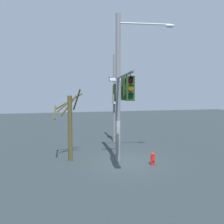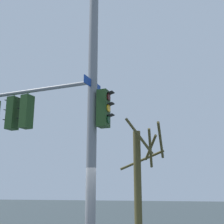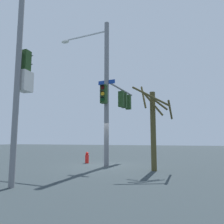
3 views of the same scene
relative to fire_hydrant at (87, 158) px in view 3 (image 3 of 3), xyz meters
name	(u,v)px [view 3 (image 3 of 3)]	position (x,y,z in m)	size (l,w,h in m)	color
ground_plane	(103,166)	(0.97, 1.42, -0.34)	(80.00, 80.00, 0.00)	#2F393D
main_signal_pole_assembly	(111,91)	(0.37, 1.73, 4.27)	(5.24, 4.28, 8.81)	slate
secondary_pole_assembly	(21,76)	(6.99, 0.19, 3.48)	(0.74, 0.43, 7.43)	slate
fire_hydrant	(87,158)	(0.00, 0.00, 0.00)	(0.38, 0.24, 0.73)	red
bare_tree_behind_pole	(154,125)	(2.33, 4.51, 1.95)	(1.80, 1.92, 4.42)	#494324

